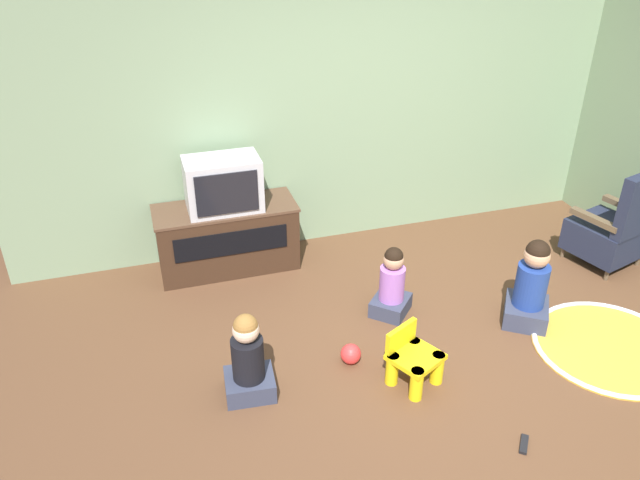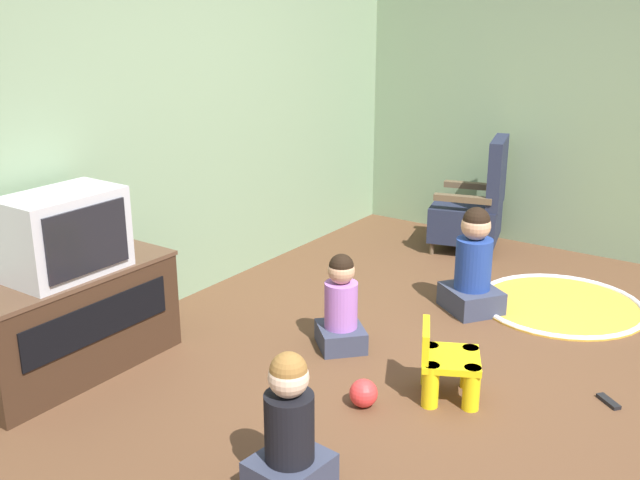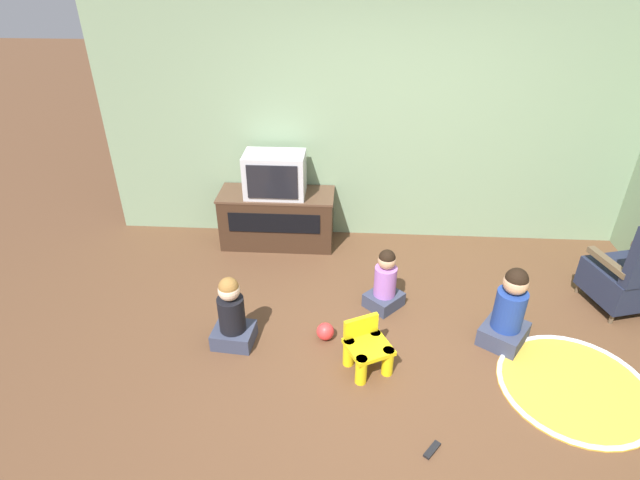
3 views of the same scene
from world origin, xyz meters
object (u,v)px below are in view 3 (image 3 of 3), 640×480
Objects in this scene: tv_cabinet at (277,217)px; black_armchair at (631,275)px; toy_ball at (325,331)px; remote_control at (432,450)px; child_watching_left at (232,316)px; child_watching_center at (509,312)px; television at (275,175)px; child_watching_right at (385,283)px; yellow_kid_chair at (367,350)px.

black_armchair reaches higher than tv_cabinet.
toy_ball is 1.02× the size of remote_control.
child_watching_center is at bearing 9.06° from child_watching_left.
black_armchair is 6.50× the size of remote_control.
television is 2.57m from child_watching_center.
child_watching_left is at bearing -95.27° from television.
yellow_kid_chair is at bearing -149.06° from child_watching_right.
remote_control is (0.25, -1.50, -0.25)m from child_watching_right.
child_watching_left is at bearing 157.40° from child_watching_right.
remote_control is at bearing -127.46° from child_watching_right.
tv_cabinet is at bearing -32.03° from black_armchair.
television is at bearing 90.58° from yellow_kid_chair.
television reaches higher than child_watching_right.
tv_cabinet is 1.90× the size of child_watching_left.
child_watching_right is (-2.13, -0.11, -0.10)m from black_armchair.
yellow_kid_chair is 1.11m from child_watching_left.
black_armchair reaches higher than child_watching_left.
child_watching_left is (-1.08, 0.21, 0.10)m from yellow_kid_chair.
child_watching_left reaches higher than tv_cabinet.
child_watching_left is 2.22m from child_watching_center.
remote_control is at bearing -26.92° from child_watching_left.
child_watching_center reaches higher than child_watching_left.
child_watching_right is (1.10, -1.06, -0.05)m from tv_cabinet.
yellow_kid_chair is 0.70× the size of child_watching_right.
child_watching_left is at bearing 142.10° from yellow_kid_chair.
black_armchair reaches higher than remote_control.
child_watching_center is at bearing 5.23° from remote_control.
black_armchair is 1.31× the size of child_watching_center.
child_watching_right reaches higher than remote_control.
child_watching_left is at bearing -95.18° from tv_cabinet.
tv_cabinet is 2.06m from yellow_kid_chair.
black_armchair reaches higher than child_watching_right.
television is at bearing 90.14° from child_watching_right.
child_watching_left is at bearing -173.14° from toy_ball.
tv_cabinet reaches higher than remote_control.
child_watching_center reaches higher than child_watching_right.
tv_cabinet is 2.91m from remote_control.
television is 0.96× the size of child_watching_left.
remote_control is (0.75, -1.03, -0.06)m from toy_ball.
child_watching_center is (2.21, 0.15, 0.03)m from child_watching_left.
remote_control is (1.35, -2.54, -0.81)m from television.
television is 1.61m from child_watching_right.
television is at bearing -90.00° from tv_cabinet.
tv_cabinet is 3.37m from black_armchair.
child_watching_left is 0.78m from toy_ball.
black_armchair is 1.60× the size of child_watching_right.
child_watching_center is 1.22× the size of child_watching_right.
yellow_kid_chair is 2.82× the size of toy_ball.
tv_cabinet is at bearing 89.38° from child_watching_right.
child_watching_left is 4.40× the size of remote_control.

